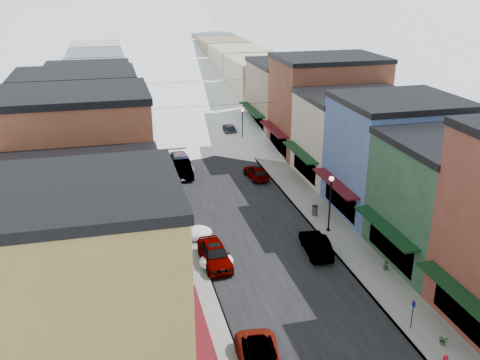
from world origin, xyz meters
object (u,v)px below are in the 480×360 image
streetlamp_near (330,197)px  car_silver_sedan (215,254)px  trash_can (315,210)px  car_green_sedan (316,244)px  car_dark_hatch (183,169)px

streetlamp_near → car_silver_sedan: bearing=-164.0°
car_silver_sedan → trash_can: 11.96m
car_silver_sedan → car_green_sedan: bearing=-3.3°
car_dark_hatch → streetlamp_near: streetlamp_near is taller
car_dark_hatch → trash_can: bearing=-53.2°
trash_can → streetlamp_near: (0.00, -3.12, 2.60)m
car_dark_hatch → car_green_sedan: (7.53, -19.38, -0.03)m
car_green_sedan → streetlamp_near: (2.38, 3.16, 2.46)m
car_green_sedan → trash_can: bearing=-105.1°
car_silver_sedan → trash_can: bearing=28.7°
car_dark_hatch → trash_can: size_ratio=5.23×
trash_can → streetlamp_near: 4.06m
car_silver_sedan → car_green_sedan: (7.93, -0.21, -0.08)m
car_silver_sedan → car_dark_hatch: car_silver_sedan is taller
car_dark_hatch → trash_can: 16.43m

